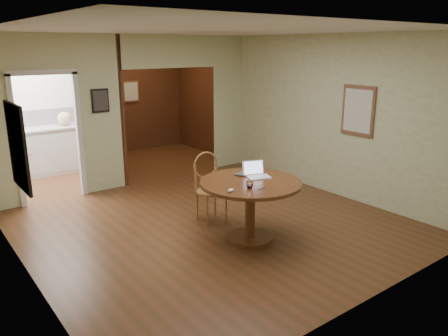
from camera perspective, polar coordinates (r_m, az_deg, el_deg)
floor at (r=6.36m, az=-1.24°, el=-7.47°), size 5.00×5.00×0.00m
room_shell at (r=8.47m, az=-16.45°, el=6.80°), size 5.20×7.50×5.00m
dining_table at (r=5.69m, az=3.45°, el=-3.78°), size 1.31×1.31×0.82m
chair at (r=6.35m, az=-1.96°, el=-2.02°), size 0.47×0.47×1.02m
open_laptop at (r=5.81m, az=4.20°, el=-0.56°), size 0.35×0.35×0.21m
closed_laptop at (r=5.91m, az=3.06°, el=-0.72°), size 0.36×0.27×0.03m
mouse at (r=5.21m, az=0.91°, el=-2.92°), size 0.11×0.08×0.04m
wine_glass at (r=5.34m, az=3.36°, el=-2.09°), size 0.10×0.10×0.11m
pen at (r=5.33m, az=4.97°, el=-2.71°), size 0.14×0.02×0.01m
kitchen_cabinet at (r=9.40m, az=-23.51°, el=1.90°), size 2.06×0.60×0.94m
grocery_bag at (r=9.45m, az=-20.13°, el=6.07°), size 0.29×0.25×0.28m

